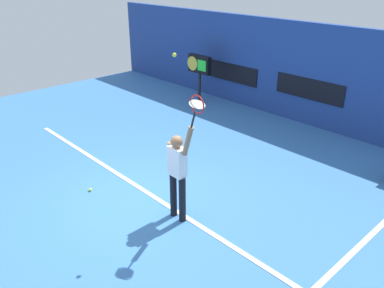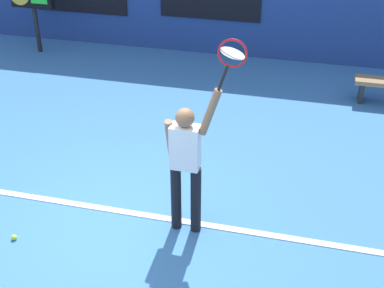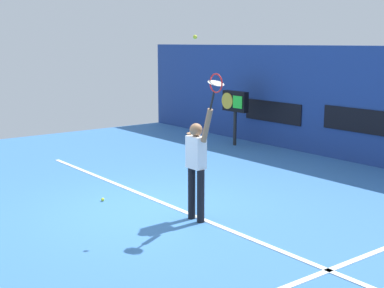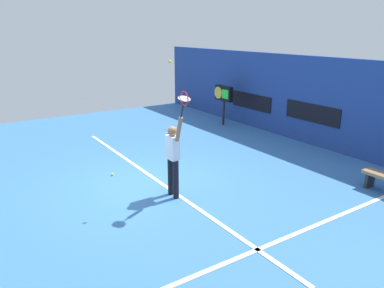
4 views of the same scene
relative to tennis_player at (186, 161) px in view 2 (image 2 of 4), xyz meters
The scene contains 7 objects.
ground_plane 1.48m from the tennis_player, 161.84° to the right, with size 18.00×18.00×0.00m, color #3870B2.
sponsor_banner_center 6.06m from the tennis_player, 99.74° to the left, with size 2.20×0.03×0.60m, color black.
sponsor_banner_portside 7.20m from the tennis_player, 123.97° to the left, with size 2.20×0.03×0.60m, color black.
court_baseline 1.44m from the tennis_player, behind, with size 10.00×0.10×0.01m, color white.
tennis_player is the anchor object (origin of this frame).
tennis_racket 1.43m from the tennis_player, ahead, with size 0.39×0.27×0.63m.
spare_ball 2.34m from the tennis_player, 159.82° to the right, with size 0.07×0.07×0.07m, color #CCE033.
Camera 2 is at (2.36, -4.71, 4.35)m, focal length 49.55 mm.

